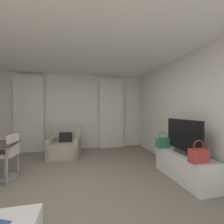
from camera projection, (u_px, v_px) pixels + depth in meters
The scene contains 12 objects.
ground_plane at pixel (69, 195), 2.49m from camera, with size 12.00×12.00×0.00m, color gray.
wall_window at pixel (73, 112), 5.42m from camera, with size 5.12×0.06×2.60m.
wall_right at pixel (201, 113), 3.04m from camera, with size 0.06×6.12×2.60m.
ceiling at pixel (68, 31), 2.45m from camera, with size 5.12×6.12×0.06m, color white.
curtain_left_panel at pixel (29, 114), 4.98m from camera, with size 0.90×0.06×2.50m.
curtain_right_panel at pixel (112, 113), 5.60m from camera, with size 0.90×0.06×2.50m.
armchair at pixel (65, 147), 4.56m from camera, with size 0.96×0.95×0.84m.
desk_chair at pixel (6, 159), 3.04m from camera, with size 0.48×0.48×0.88m.
tv_console at pixel (184, 166), 3.04m from camera, with size 0.46×1.35×0.52m.
tv_flatscreen at pixel (183, 137), 3.04m from camera, with size 0.20×0.98×0.67m.
handbag_primary at pixel (163, 142), 3.49m from camera, with size 0.30×0.14×0.37m.
handbag_secondary at pixel (199, 155), 2.50m from camera, with size 0.30×0.14×0.37m.
Camera 1 is at (0.13, -2.56, 1.37)m, focal length 24.74 mm.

